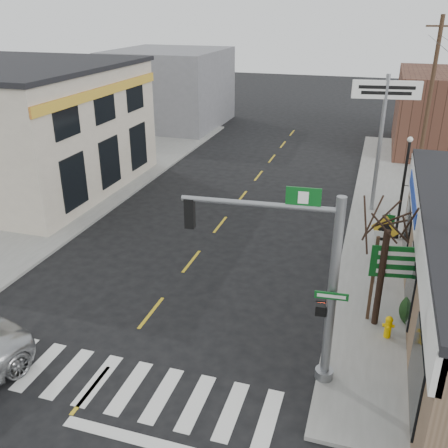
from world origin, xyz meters
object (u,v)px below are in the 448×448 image
(traffic_signal_pole, at_px, (308,270))
(bare_tree, at_px, (390,212))
(guide_sign, at_px, (397,271))
(dance_center_sign, at_px, (384,110))
(fire_hydrant, at_px, (388,326))
(lamp_post, at_px, (405,181))
(utility_pole_far, at_px, (429,99))

(traffic_signal_pole, distance_m, bare_tree, 3.82)
(guide_sign, xyz_separation_m, bare_tree, (-0.47, -0.17, 2.06))
(dance_center_sign, bearing_deg, bare_tree, -95.46)
(traffic_signal_pole, xyz_separation_m, guide_sign, (2.45, 3.37, -1.42))
(fire_hydrant, bearing_deg, guide_sign, 85.62)
(lamp_post, distance_m, bare_tree, 7.38)
(fire_hydrant, relative_size, dance_center_sign, 0.11)
(traffic_signal_pole, relative_size, dance_center_sign, 0.83)
(guide_sign, relative_size, bare_tree, 0.60)
(guide_sign, xyz_separation_m, utility_pole_far, (1.53, 16.57, 2.80))
(guide_sign, distance_m, lamp_post, 7.10)
(dance_center_sign, relative_size, utility_pole_far, 0.73)
(guide_sign, relative_size, dance_center_sign, 0.45)
(traffic_signal_pole, relative_size, fire_hydrant, 7.42)
(lamp_post, distance_m, dance_center_sign, 4.22)
(bare_tree, height_order, utility_pole_far, utility_pole_far)
(dance_center_sign, distance_m, utility_pole_far, 6.75)
(dance_center_sign, bearing_deg, fire_hydrant, -93.53)
(lamp_post, xyz_separation_m, dance_center_sign, (-1.24, 3.25, 2.40))
(guide_sign, distance_m, bare_tree, 2.12)
(traffic_signal_pole, height_order, utility_pole_far, utility_pole_far)
(bare_tree, bearing_deg, traffic_signal_pole, -121.69)
(lamp_post, bearing_deg, utility_pole_far, 104.92)
(lamp_post, relative_size, dance_center_sign, 0.69)
(lamp_post, bearing_deg, guide_sign, -69.98)
(traffic_signal_pole, distance_m, lamp_post, 10.80)
(guide_sign, height_order, lamp_post, lamp_post)
(fire_hydrant, distance_m, dance_center_sign, 12.13)
(fire_hydrant, relative_size, lamp_post, 0.16)
(fire_hydrant, relative_size, bare_tree, 0.15)
(traffic_signal_pole, distance_m, utility_pole_far, 20.37)
(bare_tree, bearing_deg, lamp_post, 84.00)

